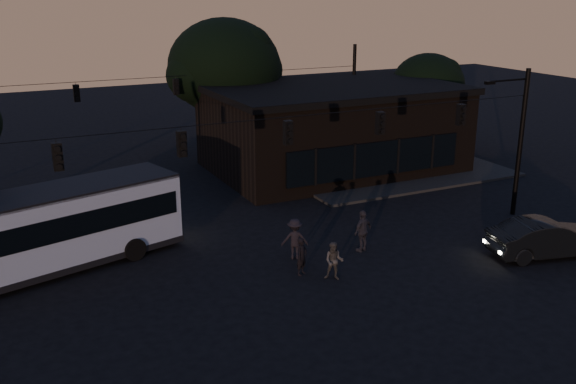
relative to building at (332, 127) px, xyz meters
name	(u,v)px	position (x,y,z in m)	size (l,w,h in m)	color
ground	(334,295)	(-9.00, -15.97, -2.71)	(120.00, 120.00, 0.00)	black
sidewalk_far_right	(387,169)	(3.00, -1.97, -2.63)	(14.00, 10.00, 0.15)	black
building	(332,127)	(0.00, 0.00, 0.00)	(15.40, 10.41, 5.40)	black
tree_behind	(225,67)	(-5.00, 6.03, 3.48)	(7.60, 7.60, 9.43)	black
tree_right	(428,84)	(9.00, 2.03, 1.93)	(5.20, 5.20, 6.86)	black
signal_rig_near	(288,159)	(-9.00, -11.97, 1.74)	(26.24, 0.30, 7.50)	black
signal_rig_far	(177,105)	(-9.00, 4.03, 1.50)	(26.24, 0.30, 7.50)	black
bus	(35,230)	(-18.88, -8.99, -0.79)	(12.44, 5.98, 3.42)	#99A8C2
car	(546,238)	(1.20, -16.70, -1.88)	(1.76, 5.04, 1.66)	black
pedestrian_a	(302,256)	(-9.25, -13.76, -1.91)	(0.58, 0.38, 1.60)	black
pedestrian_b	(334,261)	(-8.29, -14.73, -1.91)	(0.77, 0.60, 1.59)	#3D3A37
pedestrian_c	(363,231)	(-5.68, -12.73, -1.75)	(1.12, 0.47, 1.91)	#26252D
pedestrian_d	(295,239)	(-8.77, -12.16, -1.80)	(1.17, 0.67, 1.81)	black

